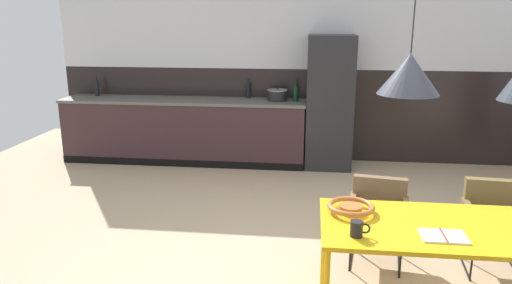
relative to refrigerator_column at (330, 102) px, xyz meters
The scene contains 16 objects.
ground_plane 3.26m from the refrigerator_column, 94.39° to the right, with size 9.67×9.67×0.00m, color tan.
back_wall_splashback_dark 0.50m from the refrigerator_column, 123.62° to the left, with size 7.44×0.12×1.33m, color black.
back_wall_panel_upper 1.17m from the refrigerator_column, 123.62° to the left, with size 7.44×0.12×1.33m, color silver.
kitchen_counter 2.12m from the refrigerator_column, behind, with size 3.50×0.63×0.92m.
refrigerator_column is the anchor object (origin of this frame).
dining_table 3.60m from the refrigerator_column, 79.14° to the right, with size 1.68×0.80×0.73m.
armchair_facing_counter 2.72m from the refrigerator_column, 82.64° to the right, with size 0.55×0.54×0.71m.
armchair_head_of_table 3.01m from the refrigerator_column, 64.48° to the right, with size 0.53×0.51×0.74m.
fruit_bowl 3.38m from the refrigerator_column, 89.25° to the right, with size 0.33×0.33×0.06m.
open_book 3.75m from the refrigerator_column, 80.95° to the right, with size 0.28×0.20×0.02m.
mug_white_ceramic 3.76m from the refrigerator_column, 89.17° to the right, with size 0.13×0.08×0.10m.
cooking_pot 0.73m from the refrigerator_column, behind, with size 0.28×0.28×0.18m.
bottle_spice_small 1.19m from the refrigerator_column, 169.13° to the left, with size 0.06×0.06×0.27m.
bottle_oil_tall 0.48m from the refrigerator_column, behind, with size 0.07×0.07×0.28m.
bottle_vinegar_dark 3.42m from the refrigerator_column, behind, with size 0.06×0.06×0.29m.
pendant_lamp_over_table_near 3.61m from the refrigerator_column, 84.46° to the right, with size 0.38×0.38×1.02m.
Camera 1 is at (-0.01, -3.39, 2.05)m, focal length 33.15 mm.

